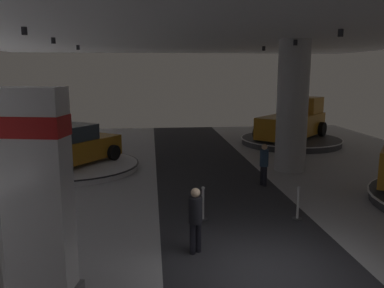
# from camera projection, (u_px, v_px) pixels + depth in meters

# --- Properties ---
(ground) EXTENTS (24.00, 44.00, 0.06)m
(ground) POSITION_uv_depth(u_px,v_px,m) (267.00, 276.00, 8.27)
(ground) COLOR #B2B2B7
(column_right) EXTENTS (1.30, 1.30, 5.50)m
(column_right) POSITION_uv_depth(u_px,v_px,m) (292.00, 107.00, 16.52)
(column_right) COLOR #ADADB2
(column_right) RESTS_ON ground
(brand_sign_pylon) EXTENTS (1.37, 0.88, 3.97)m
(brand_sign_pylon) POSITION_uv_depth(u_px,v_px,m) (38.00, 197.00, 6.86)
(brand_sign_pylon) COLOR slate
(brand_sign_pylon) RESTS_ON ground
(display_platform_far_left) EXTENTS (5.52, 5.52, 0.27)m
(display_platform_far_left) POSITION_uv_depth(u_px,v_px,m) (75.00, 166.00, 17.06)
(display_platform_far_left) COLOR silver
(display_platform_far_left) RESTS_ON ground
(display_car_far_left) EXTENTS (3.93, 4.46, 1.71)m
(display_car_far_left) POSITION_uv_depth(u_px,v_px,m) (73.00, 146.00, 16.88)
(display_car_far_left) COLOR #B77519
(display_car_far_left) RESTS_ON display_platform_far_left
(display_platform_deep_right) EXTENTS (5.79, 5.79, 0.36)m
(display_platform_deep_right) POSITION_uv_depth(u_px,v_px,m) (291.00, 141.00, 22.99)
(display_platform_deep_right) COLOR #333338
(display_platform_deep_right) RESTS_ON ground
(pickup_truck_deep_right) EXTENTS (5.15, 5.31, 2.30)m
(pickup_truck_deep_right) POSITION_uv_depth(u_px,v_px,m) (294.00, 122.00, 23.04)
(pickup_truck_deep_right) COLOR #B77519
(pickup_truck_deep_right) RESTS_ON display_platform_deep_right
(visitor_walking_near) EXTENTS (0.32, 0.32, 1.59)m
(visitor_walking_near) POSITION_uv_depth(u_px,v_px,m) (264.00, 162.00, 14.54)
(visitor_walking_near) COLOR black
(visitor_walking_near) RESTS_ON ground
(visitor_walking_far) EXTENTS (0.32, 0.32, 1.59)m
(visitor_walking_far) POSITION_uv_depth(u_px,v_px,m) (195.00, 216.00, 9.11)
(visitor_walking_far) COLOR black
(visitor_walking_far) RESTS_ON ground
(stanchion_a) EXTENTS (0.28, 0.28, 1.01)m
(stanchion_a) POSITION_uv_depth(u_px,v_px,m) (203.00, 208.00, 11.24)
(stanchion_a) COLOR #333338
(stanchion_a) RESTS_ON ground
(stanchion_b) EXTENTS (0.28, 0.28, 1.01)m
(stanchion_b) POSITION_uv_depth(u_px,v_px,m) (298.00, 207.00, 11.29)
(stanchion_b) COLOR #333338
(stanchion_b) RESTS_ON ground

